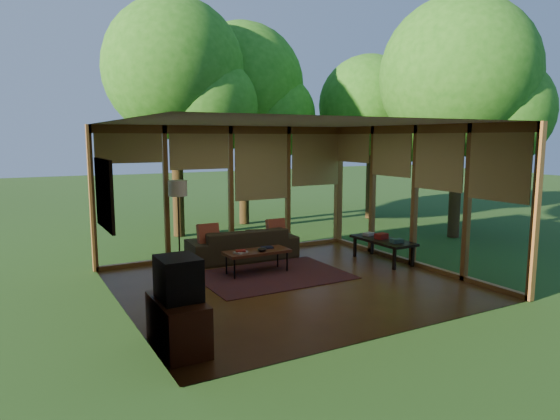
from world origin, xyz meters
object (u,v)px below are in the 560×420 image
floor_lamp (178,193)px  coffee_table (257,252)px  television (178,278)px  media_cabinet (178,324)px  sofa (242,244)px  side_console (383,241)px

floor_lamp → coffee_table: 1.96m
floor_lamp → coffee_table: (1.03, -1.32, -1.01)m
television → floor_lamp: bearing=72.2°
media_cabinet → floor_lamp: size_ratio=0.61×
sofa → side_console: size_ratio=1.57×
sofa → side_console: (2.38, -1.53, 0.09)m
sofa → television: bearing=59.3°
media_cabinet → television: television is taller
media_cabinet → side_console: size_ratio=0.71×
coffee_table → side_console: bearing=-9.5°
sofa → media_cabinet: sofa is taller
media_cabinet → floor_lamp: (1.25, 3.81, 1.11)m
media_cabinet → television: (0.02, -0.00, 0.55)m
media_cabinet → sofa: bearing=55.2°
sofa → media_cabinet: bearing=59.1°
television → side_console: size_ratio=0.39×
sofa → media_cabinet: (-2.49, -3.58, -0.02)m
sofa → floor_lamp: 1.67m
media_cabinet → television: size_ratio=1.82×
television → coffee_table: television is taller
sofa → floor_lamp: (-1.25, 0.23, 1.09)m
media_cabinet → coffee_table: (2.28, 2.49, 0.09)m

